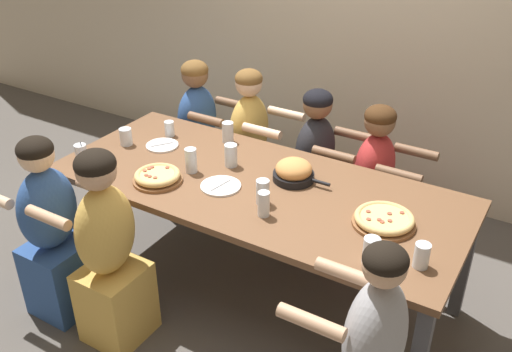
{
  "coord_description": "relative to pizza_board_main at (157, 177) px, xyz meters",
  "views": [
    {
      "loc": [
        1.45,
        -2.4,
        2.41
      ],
      "look_at": [
        0.0,
        0.0,
        0.83
      ],
      "focal_mm": 40.0,
      "sensor_mm": 36.0,
      "label": 1
    }
  ],
  "objects": [
    {
      "name": "drinking_glass_d",
      "position": [
        0.63,
        0.11,
        0.03
      ],
      "size": [
        0.07,
        0.07,
        0.14
      ],
      "color": "silver",
      "rests_on": "dining_table"
    },
    {
      "name": "drinking_glass_f",
      "position": [
        -0.48,
        0.27,
        0.02
      ],
      "size": [
        0.08,
        0.08,
        0.11
      ],
      "color": "silver",
      "rests_on": "dining_table"
    },
    {
      "name": "diner_near_left",
      "position": [
        -0.42,
        -0.46,
        -0.29
      ],
      "size": [
        0.51,
        0.4,
        1.14
      ],
      "rotation": [
        0.0,
        0.0,
        1.57
      ],
      "color": "#2D5193",
      "rests_on": "ground"
    },
    {
      "name": "empty_plate_a",
      "position": [
        -0.27,
        0.37,
        -0.02
      ],
      "size": [
        0.21,
        0.21,
        0.02
      ],
      "color": "white",
      "rests_on": "dining_table"
    },
    {
      "name": "drinking_glass_i",
      "position": [
        0.06,
        0.64,
        0.03
      ],
      "size": [
        0.07,
        0.07,
        0.14
      ],
      "color": "silver",
      "rests_on": "dining_table"
    },
    {
      "name": "drinking_glass_c",
      "position": [
        1.32,
        -0.08,
        0.03
      ],
      "size": [
        0.08,
        0.08,
        0.14
      ],
      "color": "silver",
      "rests_on": "dining_table"
    },
    {
      "name": "pizza_board_second",
      "position": [
        1.26,
        0.25,
        -0.0
      ],
      "size": [
        0.32,
        0.32,
        0.06
      ],
      "color": "brown",
      "rests_on": "dining_table"
    },
    {
      "name": "diner_far_midright",
      "position": [
        0.95,
        0.99,
        -0.31
      ],
      "size": [
        0.51,
        0.4,
        1.1
      ],
      "rotation": [
        0.0,
        0.0,
        -1.57
      ],
      "color": "#B22D2D",
      "rests_on": "ground"
    },
    {
      "name": "diner_far_left",
      "position": [
        -0.45,
        0.99,
        -0.28
      ],
      "size": [
        0.51,
        0.4,
        1.14
      ],
      "rotation": [
        0.0,
        0.0,
        -1.57
      ],
      "color": "#2D5193",
      "rests_on": "ground"
    },
    {
      "name": "ground_plane",
      "position": [
        0.5,
        0.27,
        -0.81
      ],
      "size": [
        18.0,
        18.0,
        0.0
      ],
      "primitive_type": "plane",
      "color": "#514C47",
      "rests_on": "ground"
    },
    {
      "name": "drinking_glass_e",
      "position": [
        0.25,
        0.38,
        0.04
      ],
      "size": [
        0.08,
        0.08,
        0.14
      ],
      "color": "silver",
      "rests_on": "dining_table"
    },
    {
      "name": "empty_plate_b",
      "position": [
        0.34,
        0.13,
        -0.02
      ],
      "size": [
        0.23,
        0.23,
        0.02
      ],
      "color": "white",
      "rests_on": "dining_table"
    },
    {
      "name": "diner_far_midleft",
      "position": [
        0.0,
        0.99,
        -0.28
      ],
      "size": [
        0.51,
        0.4,
        1.16
      ],
      "rotation": [
        0.0,
        0.0,
        -1.57
      ],
      "color": "gold",
      "rests_on": "ground"
    },
    {
      "name": "diner_near_midleft",
      "position": [
        0.02,
        -0.46,
        -0.26
      ],
      "size": [
        0.51,
        0.4,
        1.18
      ],
      "rotation": [
        0.0,
        0.0,
        1.57
      ],
      "color": "gold",
      "rests_on": "ground"
    },
    {
      "name": "drinking_glass_h",
      "position": [
        1.52,
        0.01,
        0.03
      ],
      "size": [
        0.07,
        0.07,
        0.12
      ],
      "color": "silver",
      "rests_on": "dining_table"
    },
    {
      "name": "drinking_glass_g",
      "position": [
        0.1,
        0.19,
        0.03
      ],
      "size": [
        0.07,
        0.07,
        0.15
      ],
      "color": "silver",
      "rests_on": "dining_table"
    },
    {
      "name": "pizza_board_main",
      "position": [
        0.0,
        0.0,
        0.0
      ],
      "size": [
        0.28,
        0.28,
        0.06
      ],
      "color": "brown",
      "rests_on": "dining_table"
    },
    {
      "name": "dining_table",
      "position": [
        0.5,
        0.27,
        -0.1
      ],
      "size": [
        2.38,
        1.01,
        0.78
      ],
      "color": "brown",
      "rests_on": "ground"
    },
    {
      "name": "diner_far_center",
      "position": [
        0.52,
        0.99,
        -0.3
      ],
      "size": [
        0.51,
        0.4,
        1.11
      ],
      "rotation": [
        0.0,
        0.0,
        -1.57
      ],
      "color": "#232328",
      "rests_on": "ground"
    },
    {
      "name": "skillet_bowl",
      "position": [
        0.66,
        0.42,
        0.02
      ],
      "size": [
        0.35,
        0.24,
        0.13
      ],
      "color": "black",
      "rests_on": "dining_table"
    },
    {
      "name": "drinking_glass_a",
      "position": [
        -0.38,
        -0.11,
        0.03
      ],
      "size": [
        0.08,
        0.08,
        0.13
      ],
      "color": "silver",
      "rests_on": "dining_table"
    },
    {
      "name": "drinking_glass_b",
      "position": [
        -0.33,
        0.52,
        0.02
      ],
      "size": [
        0.06,
        0.06,
        0.1
      ],
      "color": "silver",
      "rests_on": "dining_table"
    },
    {
      "name": "drinking_glass_j",
      "position": [
        0.7,
        0.01,
        0.03
      ],
      "size": [
        0.06,
        0.06,
        0.14
      ],
      "color": "silver",
      "rests_on": "dining_table"
    },
    {
      "name": "cocktail_glass_blue",
      "position": [
        -0.56,
        -0.04,
        0.02
      ],
      "size": [
        0.07,
        0.07,
        0.13
      ],
      "color": "silver",
      "rests_on": "dining_table"
    }
  ]
}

